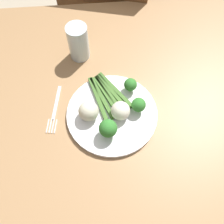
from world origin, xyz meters
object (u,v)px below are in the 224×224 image
plate (112,114)px  broccoli_back (108,128)px  asparagus_bundle (107,95)px  broccoli_front (139,105)px  dining_table (108,119)px  chair (106,21)px  broccoli_outer_edge (130,85)px  cauliflower_left (89,111)px  cauliflower_right (121,111)px  fork (55,109)px  water_glass (78,42)px

plate → broccoli_back: (0.02, 0.07, 0.04)m
asparagus_bundle → broccoli_front: size_ratio=3.28×
dining_table → chair: size_ratio=1.53×
dining_table → broccoli_front: broccoli_front is taller
asparagus_bundle → broccoli_front: (-0.09, 0.06, 0.02)m
chair → asparagus_bundle: bearing=100.5°
plate → chair: bearing=-92.3°
chair → asparagus_bundle: 0.63m
broccoli_outer_edge → broccoli_back: bearing=61.0°
cauliflower_left → broccoli_front: bearing=-176.9°
chair → dining_table: bearing=100.6°
asparagus_bundle → cauliflower_right: 0.08m
chair → asparagus_bundle: (0.04, 0.58, 0.25)m
broccoli_outer_edge → cauliflower_right: 0.10m
cauliflower_right → fork: 0.21m
plate → broccoli_front: 0.09m
dining_table → broccoli_outer_edge: bearing=-150.1°
dining_table → cauliflower_left: (0.06, 0.04, 0.14)m
plate → broccoli_front: size_ratio=5.23×
asparagus_bundle → chair: bearing=149.9°
chair → plate: bearing=101.8°
broccoli_back → cauliflower_left: 0.08m
plate → broccoli_outer_edge: 0.11m
water_glass → broccoli_outer_edge: bearing=132.9°
chair → cauliflower_right: 0.71m
water_glass → cauliflower_left: bearing=95.1°
broccoli_outer_edge → cauliflower_left: (0.13, 0.08, 0.00)m
asparagus_bundle → cauliflower_left: size_ratio=2.89×
chair → broccoli_back: 0.76m
broccoli_front → cauliflower_right: 0.06m
cauliflower_right → water_glass: size_ratio=0.45×
plate → fork: 0.18m
broccoli_back → broccoli_outer_edge: size_ratio=1.30×
plate → broccoli_front: (-0.08, -0.00, 0.04)m
broccoli_front → broccoli_back: (0.10, 0.07, 0.01)m
plate → broccoli_outer_edge: broccoli_outer_edge is taller
chair → broccoli_front: size_ratio=16.49×
fork → cauliflower_left: bearing=80.0°
broccoli_back → cauliflower_right: 0.07m
cauliflower_right → broccoli_front: bearing=-165.9°
dining_table → water_glass: bearing=-69.2°
broccoli_back → water_glass: 0.32m
fork → dining_table: bearing=99.9°
dining_table → water_glass: (0.08, -0.21, 0.16)m
chair → broccoli_back: bearing=100.7°
chair → cauliflower_left: size_ratio=14.53×
water_glass → broccoli_back: bearing=103.5°
asparagus_bundle → broccoli_back: (0.01, 0.13, 0.03)m
chair → fork: chair is taller
broccoli_outer_edge → cauliflower_right: cauliflower_right is taller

